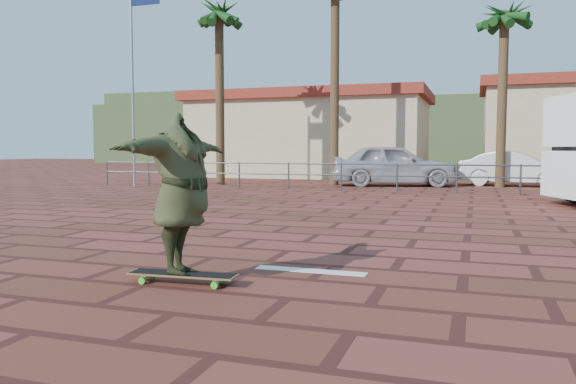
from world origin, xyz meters
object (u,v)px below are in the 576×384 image
Objects in this scene: car_white at (515,169)px; skateboarder at (181,194)px; longboard at (183,275)px; car_silver at (394,165)px.

skateboarder is at bearing 173.19° from car_white.
car_white is (4.58, 18.79, 0.60)m from longboard.
car_white reaches higher than longboard.
car_white is at bearing 72.11° from longboard.
longboard is at bearing 173.19° from car_white.
skateboarder reaches higher than car_white.
skateboarder is 0.51× the size of car_white.
longboard is 0.58× the size of skateboarder.
car_silver is 4.87m from car_white.
skateboarder is at bearing 82.24° from longboard.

